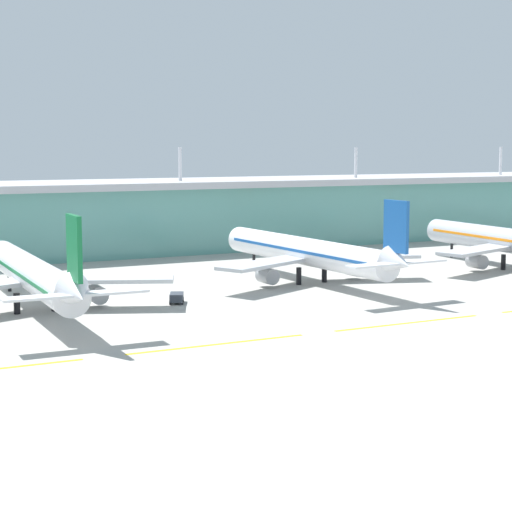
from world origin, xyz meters
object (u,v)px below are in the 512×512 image
object	(u,v)px
airliner_center	(308,252)
pushback_tug	(177,297)
airliner_far_middle	(511,241)
airliner_near_middle	(33,274)

from	to	relation	value
airliner_center	pushback_tug	xyz separation A→B (m)	(-33.78, -10.41, -5.35)
airliner_far_middle	pushback_tug	xyz separation A→B (m)	(-87.09, -7.61, -5.35)
airliner_center	airliner_near_middle	bearing A→B (deg)	-173.90
airliner_center	pushback_tug	size ratio (longest dim) A/B	13.41
airliner_near_middle	pushback_tug	size ratio (longest dim) A/B	13.65
airliner_near_middle	airliner_far_middle	world-z (taller)	same
airliner_far_middle	pushback_tug	distance (m)	87.59
airliner_far_middle	pushback_tug	size ratio (longest dim) A/B	13.19
airliner_near_middle	airliner_far_middle	xyz separation A→B (m)	(112.10, 3.48, -0.00)
airliner_center	pushback_tug	distance (m)	35.75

